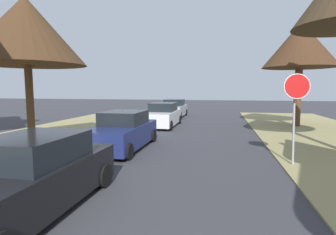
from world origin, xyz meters
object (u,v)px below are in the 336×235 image
(stop_sign_far, at_px, (296,99))
(parked_sedan_black, at_px, (29,178))
(street_tree_left_mid_b, at_px, (26,31))
(parked_sedan_white, at_px, (163,116))
(street_tree_right_far, at_px, (300,46))
(parked_sedan_navy, at_px, (123,132))
(parked_sedan_silver, at_px, (174,109))

(stop_sign_far, xyz_separation_m, parked_sedan_black, (-6.18, -4.56, -1.47))
(street_tree_left_mid_b, relative_size, parked_sedan_white, 1.40)
(street_tree_right_far, bearing_deg, parked_sedan_navy, -137.11)
(parked_sedan_navy, distance_m, parked_sedan_silver, 12.78)
(parked_sedan_white, height_order, parked_sedan_silver, same)
(street_tree_right_far, relative_size, parked_sedan_white, 1.53)
(parked_sedan_silver, bearing_deg, parked_sedan_white, -87.30)
(street_tree_left_mid_b, relative_size, parked_sedan_black, 1.40)
(street_tree_left_mid_b, distance_m, parked_sedan_navy, 5.63)
(parked_sedan_navy, height_order, parked_sedan_silver, same)
(street_tree_right_far, bearing_deg, street_tree_left_mid_b, -144.23)
(street_tree_right_far, distance_m, street_tree_left_mid_b, 15.73)
(stop_sign_far, height_order, parked_sedan_black, stop_sign_far)
(stop_sign_far, relative_size, parked_sedan_silver, 0.67)
(parked_sedan_black, distance_m, parked_sedan_navy, 5.92)
(stop_sign_far, bearing_deg, street_tree_left_mid_b, 176.97)
(street_tree_right_far, xyz_separation_m, parked_sedan_silver, (-9.07, 4.40, -4.57))
(parked_sedan_black, bearing_deg, parked_sedan_silver, 90.86)
(street_tree_right_far, distance_m, parked_sedan_silver, 11.07)
(street_tree_right_far, height_order, parked_sedan_black, street_tree_right_far)
(stop_sign_far, relative_size, street_tree_left_mid_b, 0.48)
(parked_sedan_navy, distance_m, parked_sedan_white, 6.86)
(parked_sedan_white, bearing_deg, street_tree_right_far, 9.84)
(stop_sign_far, bearing_deg, street_tree_right_far, 74.98)
(street_tree_right_far, relative_size, parked_sedan_navy, 1.53)
(street_tree_right_far, height_order, parked_sedan_white, street_tree_right_far)
(parked_sedan_black, xyz_separation_m, parked_sedan_white, (0.00, 12.77, 0.00))
(parked_sedan_silver, bearing_deg, street_tree_right_far, -25.86)
(street_tree_left_mid_b, relative_size, parked_sedan_navy, 1.40)
(parked_sedan_black, xyz_separation_m, parked_sedan_navy, (-0.23, 5.91, 0.00))
(street_tree_left_mid_b, height_order, parked_sedan_white, street_tree_left_mid_b)
(street_tree_right_far, bearing_deg, parked_sedan_white, -170.16)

